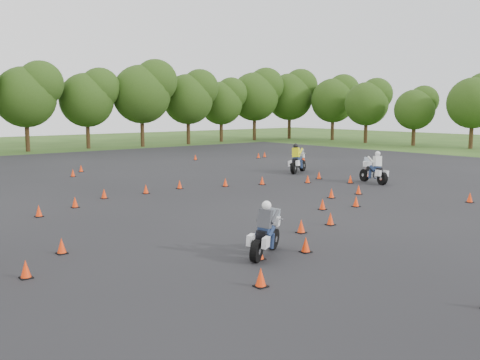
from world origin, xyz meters
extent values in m
plane|color=#2D5119|center=(0.00, 0.00, 0.00)|extent=(140.00, 140.00, 0.00)
plane|color=black|center=(0.00, 6.00, 0.01)|extent=(62.00, 62.00, 0.00)
cone|color=#FF370A|center=(0.89, 10.19, 0.23)|extent=(0.26, 0.26, 0.45)
cone|color=#FF370A|center=(8.86, -1.78, 0.23)|extent=(0.26, 0.26, 0.45)
cone|color=#FF370A|center=(-1.43, -1.08, 0.23)|extent=(0.26, 0.26, 0.45)
cone|color=#FF370A|center=(5.32, 8.52, 0.23)|extent=(0.26, 0.26, 0.45)
cone|color=#FF370A|center=(-10.42, -0.11, 0.23)|extent=(0.26, 0.26, 0.45)
cone|color=#FF370A|center=(-3.13, -2.92, 0.23)|extent=(0.26, 0.26, 0.45)
cone|color=#FF370A|center=(0.31, -0.89, 0.23)|extent=(0.26, 0.26, 0.45)
cone|color=#FF370A|center=(3.30, 9.30, 0.23)|extent=(0.26, 0.26, 0.45)
cone|color=#FF370A|center=(3.99, 0.86, 0.23)|extent=(0.26, 0.26, 0.45)
cone|color=#FF370A|center=(-8.84, 1.58, 0.23)|extent=(0.26, 0.26, 0.45)
cone|color=#FF370A|center=(10.58, 22.73, 0.23)|extent=(0.26, 0.26, 0.45)
cone|color=#FF370A|center=(-3.59, 9.86, 0.23)|extent=(0.26, 0.26, 0.45)
cone|color=#FF370A|center=(7.80, 7.35, 0.23)|extent=(0.26, 0.26, 0.45)
cone|color=#FF370A|center=(-0.12, 20.78, 0.23)|extent=(0.26, 0.26, 0.45)
cone|color=#FF370A|center=(2.34, 1.33, 0.23)|extent=(0.26, 0.26, 0.45)
cone|color=#FF370A|center=(9.59, 8.11, 0.23)|extent=(0.26, 0.26, 0.45)
cone|color=#FF370A|center=(4.89, 3.04, 0.23)|extent=(0.26, 0.26, 0.45)
cone|color=#FF370A|center=(9.61, 5.72, 0.23)|extent=(0.26, 0.26, 0.45)
cone|color=#FF370A|center=(-7.49, 7.47, 0.23)|extent=(0.26, 0.26, 0.45)
cone|color=#FF370A|center=(-6.24, -4.39, 0.23)|extent=(0.26, 0.26, 0.45)
cone|color=#FF370A|center=(6.80, 2.93, 0.23)|extent=(0.26, 0.26, 0.45)
cone|color=#FF370A|center=(16.71, 20.96, 0.23)|extent=(0.26, 0.26, 0.45)
cone|color=#FF370A|center=(-1.33, 9.87, 0.23)|extent=(0.26, 0.26, 0.45)
cone|color=#FF370A|center=(-1.54, 18.68, 0.23)|extent=(0.26, 0.26, 0.45)
cone|color=#FF370A|center=(-4.72, -2.62, 0.23)|extent=(0.26, 0.26, 0.45)
cone|color=#FF370A|center=(16.86, 16.41, 0.23)|extent=(0.26, 0.26, 0.45)
cone|color=#FF370A|center=(15.69, 20.61, 0.23)|extent=(0.26, 0.26, 0.45)
cone|color=#FF370A|center=(-5.60, 8.48, 0.23)|extent=(0.26, 0.26, 0.45)
camera|label=1|loc=(-14.53, -13.71, 4.31)|focal=40.00mm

